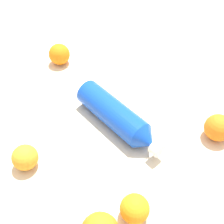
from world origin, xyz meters
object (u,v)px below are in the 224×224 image
at_px(water_bottle, 118,117).
at_px(orange_4, 218,128).
at_px(orange_3, 135,209).
at_px(orange_0, 25,157).
at_px(orange_1, 59,54).

relative_size(water_bottle, orange_4, 4.01).
height_order(water_bottle, orange_3, water_bottle).
distance_m(orange_3, orange_4, 0.30).
distance_m(water_bottle, orange_3, 0.25).
distance_m(orange_0, orange_4, 0.47).
bearing_deg(orange_0, orange_4, 82.93).
distance_m(orange_0, orange_1, 0.40).
relative_size(water_bottle, orange_3, 4.56).
xyz_separation_m(orange_1, orange_3, (0.57, 0.05, -0.00)).
bearing_deg(orange_4, orange_1, -143.83).
xyz_separation_m(orange_3, orange_4, (-0.13, 0.27, 0.00)).
relative_size(water_bottle, orange_1, 4.02).
height_order(water_bottle, orange_4, water_bottle).
bearing_deg(orange_1, orange_4, 36.17).
relative_size(orange_1, orange_3, 1.14).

